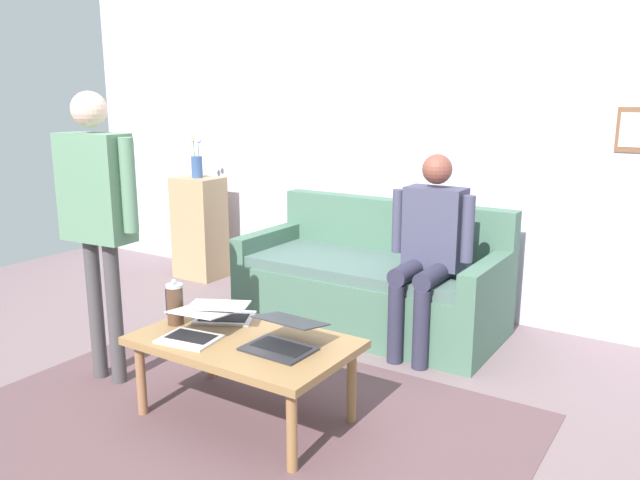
{
  "coord_description": "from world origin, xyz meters",
  "views": [
    {
      "loc": [
        -2.01,
        2.32,
        1.65
      ],
      "look_at": [
        -0.02,
        -0.76,
        0.8
      ],
      "focal_mm": 35.61,
      "sensor_mm": 36.0,
      "label": 1
    }
  ],
  "objects_px": {
    "coffee_table": "(244,347)",
    "flower_vase": "(197,165)",
    "laptop_center": "(283,339)",
    "laptop_right": "(193,329)",
    "laptop_left": "(223,313)",
    "person_standing": "(96,201)",
    "side_shelf": "(200,228)",
    "couch": "(372,284)",
    "person_seated": "(429,243)",
    "french_press": "(175,304)"
  },
  "relations": [
    {
      "from": "coffee_table",
      "to": "french_press",
      "type": "height_order",
      "value": "french_press"
    },
    {
      "from": "laptop_left",
      "to": "french_press",
      "type": "bearing_deg",
      "value": 41.74
    },
    {
      "from": "flower_vase",
      "to": "person_seated",
      "type": "height_order",
      "value": "person_seated"
    },
    {
      "from": "laptop_right",
      "to": "french_press",
      "type": "relative_size",
      "value": 1.39
    },
    {
      "from": "flower_vase",
      "to": "laptop_right",
      "type": "bearing_deg",
      "value": 132.61
    },
    {
      "from": "flower_vase",
      "to": "side_shelf",
      "type": "bearing_deg",
      "value": -87.21
    },
    {
      "from": "french_press",
      "to": "person_seated",
      "type": "distance_m",
      "value": 1.63
    },
    {
      "from": "person_standing",
      "to": "person_seated",
      "type": "bearing_deg",
      "value": -134.49
    },
    {
      "from": "laptop_center",
      "to": "person_seated",
      "type": "distance_m",
      "value": 1.36
    },
    {
      "from": "coffee_table",
      "to": "laptop_center",
      "type": "bearing_deg",
      "value": -177.22
    },
    {
      "from": "side_shelf",
      "to": "coffee_table",
      "type": "bearing_deg",
      "value": 137.93
    },
    {
      "from": "couch",
      "to": "laptop_left",
      "type": "height_order",
      "value": "couch"
    },
    {
      "from": "laptop_center",
      "to": "laptop_right",
      "type": "xyz_separation_m",
      "value": [
        0.46,
        0.14,
        -0.0
      ]
    },
    {
      "from": "person_standing",
      "to": "person_seated",
      "type": "relative_size",
      "value": 1.3
    },
    {
      "from": "coffee_table",
      "to": "french_press",
      "type": "bearing_deg",
      "value": 4.09
    },
    {
      "from": "french_press",
      "to": "couch",
      "type": "bearing_deg",
      "value": -102.18
    },
    {
      "from": "laptop_left",
      "to": "person_standing",
      "type": "xyz_separation_m",
      "value": [
        0.71,
        0.21,
        0.58
      ]
    },
    {
      "from": "person_seated",
      "to": "side_shelf",
      "type": "bearing_deg",
      "value": -11.22
    },
    {
      "from": "side_shelf",
      "to": "couch",
      "type": "bearing_deg",
      "value": 172.35
    },
    {
      "from": "side_shelf",
      "to": "flower_vase",
      "type": "distance_m",
      "value": 0.57
    },
    {
      "from": "couch",
      "to": "flower_vase",
      "type": "bearing_deg",
      "value": -7.63
    },
    {
      "from": "couch",
      "to": "french_press",
      "type": "relative_size",
      "value": 7.37
    },
    {
      "from": "couch",
      "to": "person_seated",
      "type": "bearing_deg",
      "value": 156.58
    },
    {
      "from": "laptop_left",
      "to": "couch",
      "type": "bearing_deg",
      "value": -96.28
    },
    {
      "from": "french_press",
      "to": "flower_vase",
      "type": "bearing_deg",
      "value": -49.67
    },
    {
      "from": "coffee_table",
      "to": "flower_vase",
      "type": "xyz_separation_m",
      "value": [
        2.01,
        -1.82,
        0.64
      ]
    },
    {
      "from": "coffee_table",
      "to": "flower_vase",
      "type": "height_order",
      "value": "flower_vase"
    },
    {
      "from": "couch",
      "to": "coffee_table",
      "type": "bearing_deg",
      "value": 93.68
    },
    {
      "from": "side_shelf",
      "to": "person_seated",
      "type": "distance_m",
      "value": 2.5
    },
    {
      "from": "laptop_left",
      "to": "laptop_right",
      "type": "bearing_deg",
      "value": 97.3
    },
    {
      "from": "french_press",
      "to": "coffee_table",
      "type": "bearing_deg",
      "value": -175.91
    },
    {
      "from": "french_press",
      "to": "person_standing",
      "type": "height_order",
      "value": "person_standing"
    },
    {
      "from": "couch",
      "to": "person_seated",
      "type": "relative_size",
      "value": 1.45
    },
    {
      "from": "laptop_right",
      "to": "french_press",
      "type": "distance_m",
      "value": 0.25
    },
    {
      "from": "laptop_center",
      "to": "side_shelf",
      "type": "bearing_deg",
      "value": -38.76
    },
    {
      "from": "french_press",
      "to": "side_shelf",
      "type": "distance_m",
      "value": 2.43
    },
    {
      "from": "couch",
      "to": "side_shelf",
      "type": "height_order",
      "value": "side_shelf"
    },
    {
      "from": "laptop_left",
      "to": "person_standing",
      "type": "relative_size",
      "value": 0.27
    },
    {
      "from": "couch",
      "to": "person_standing",
      "type": "bearing_deg",
      "value": 62.15
    },
    {
      "from": "french_press",
      "to": "flower_vase",
      "type": "xyz_separation_m",
      "value": [
        1.57,
        -1.85,
        0.48
      ]
    },
    {
      "from": "person_standing",
      "to": "person_seated",
      "type": "xyz_separation_m",
      "value": [
        -1.39,
        -1.41,
        -0.34
      ]
    },
    {
      "from": "coffee_table",
      "to": "laptop_left",
      "type": "height_order",
      "value": "laptop_left"
    },
    {
      "from": "laptop_center",
      "to": "coffee_table",
      "type": "bearing_deg",
      "value": 2.78
    },
    {
      "from": "coffee_table",
      "to": "french_press",
      "type": "xyz_separation_m",
      "value": [
        0.44,
        0.03,
        0.16
      ]
    },
    {
      "from": "french_press",
      "to": "side_shelf",
      "type": "bearing_deg",
      "value": -49.68
    },
    {
      "from": "laptop_center",
      "to": "laptop_right",
      "type": "bearing_deg",
      "value": 16.98
    },
    {
      "from": "laptop_right",
      "to": "coffee_table",
      "type": "bearing_deg",
      "value": -150.04
    },
    {
      "from": "laptop_left",
      "to": "side_shelf",
      "type": "bearing_deg",
      "value": -43.77
    },
    {
      "from": "side_shelf",
      "to": "person_standing",
      "type": "relative_size",
      "value": 0.55
    },
    {
      "from": "side_shelf",
      "to": "laptop_center",
      "type": "bearing_deg",
      "value": 141.24
    }
  ]
}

